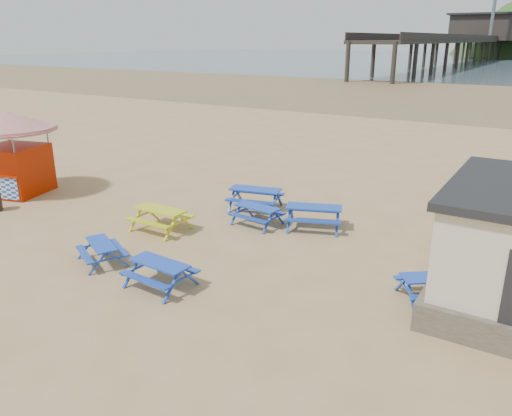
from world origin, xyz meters
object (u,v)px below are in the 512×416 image
Objects in this scene: ice_cream_kiosk at (11,143)px; picnic_table_yellow at (161,219)px; picnic_table_blue_b at (255,199)px; picnic_table_blue_a at (257,215)px.

picnic_table_yellow is at bearing -16.32° from ice_cream_kiosk.
picnic_table_yellow is at bearing -126.64° from picnic_table_blue_b.
picnic_table_yellow is (-1.63, -3.79, -0.02)m from picnic_table_blue_b.
ice_cream_kiosk is (-8.49, 0.11, 1.85)m from picnic_table_yellow.
picnic_table_blue_a is 0.37× the size of ice_cream_kiosk.
ice_cream_kiosk is (-11.11, -2.17, 1.90)m from picnic_table_blue_a.
ice_cream_kiosk reaches higher than picnic_table_blue_b.
picnic_table_blue_a is at bearing 41.85° from picnic_table_yellow.
picnic_table_blue_a is 3.49m from picnic_table_yellow.
ice_cream_kiosk is at bearing -179.98° from picnic_table_yellow.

